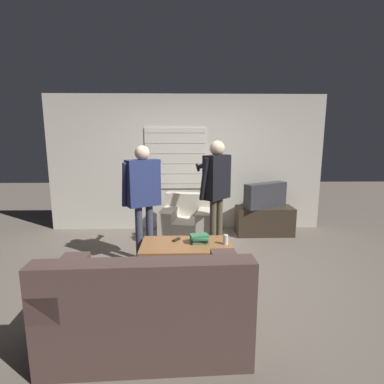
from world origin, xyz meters
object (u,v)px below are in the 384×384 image
at_px(armchair_beige, 188,222).
at_px(person_left_standing, 143,190).
at_px(tv, 265,195).
at_px(coffee_table, 186,247).
at_px(book_stack, 199,239).
at_px(person_right_standing, 216,183).
at_px(spare_remote, 176,240).
at_px(soda_can, 226,240).
at_px(couch_blue, 148,309).

xyz_separation_m(armchair_beige, person_left_standing, (-0.62, -0.97, 0.75)).
xyz_separation_m(armchair_beige, tv, (1.41, 0.26, 0.43)).
bearing_deg(coffee_table, book_stack, 8.05).
xyz_separation_m(coffee_table, book_stack, (0.17, 0.02, 0.10)).
bearing_deg(tv, person_right_standing, 12.98).
relative_size(coffee_table, tv, 1.36).
distance_m(armchair_beige, spare_remote, 1.29).
distance_m(coffee_table, soda_can, 0.51).
bearing_deg(tv, armchair_beige, -18.61).
xyz_separation_m(armchair_beige, soda_can, (0.46, -1.42, 0.19)).
height_order(person_right_standing, spare_remote, person_right_standing).
bearing_deg(spare_remote, book_stack, 16.58).
bearing_deg(couch_blue, person_left_standing, 96.10).
height_order(person_right_standing, book_stack, person_right_standing).
xyz_separation_m(person_right_standing, soda_can, (0.04, -0.79, -0.60)).
bearing_deg(person_left_standing, spare_remote, -63.83).
relative_size(coffee_table, person_right_standing, 0.67).
height_order(person_left_standing, soda_can, person_left_standing).
distance_m(coffee_table, person_left_standing, 0.98).
bearing_deg(coffee_table, soda_can, -3.69).
distance_m(couch_blue, spare_remote, 1.45).
bearing_deg(coffee_table, person_left_standing, 144.30).
height_order(couch_blue, book_stack, couch_blue).
bearing_deg(book_stack, coffee_table, -171.95).
bearing_deg(book_stack, armchair_beige, 95.61).
bearing_deg(armchair_beige, spare_remote, 93.12).
relative_size(couch_blue, person_left_standing, 1.01).
height_order(tv, spare_remote, tv).
xyz_separation_m(armchair_beige, spare_remote, (-0.17, -1.27, 0.14)).
distance_m(coffee_table, book_stack, 0.19).
distance_m(armchair_beige, book_stack, 1.39).
relative_size(armchair_beige, tv, 1.16).
bearing_deg(book_stack, tv, 51.87).
bearing_deg(armchair_beige, person_right_standing, 133.84).
bearing_deg(person_right_standing, book_stack, -157.77).
relative_size(armchair_beige, soda_can, 7.84).
height_order(coffee_table, person_left_standing, person_left_standing).
bearing_deg(couch_blue, soda_can, 54.57).
xyz_separation_m(couch_blue, spare_remote, (0.21, 1.43, 0.11)).
height_order(armchair_beige, soda_can, armchair_beige).
distance_m(couch_blue, soda_can, 1.53).
height_order(armchair_beige, tv, tv).
relative_size(person_left_standing, book_stack, 6.50).
xyz_separation_m(armchair_beige, person_right_standing, (0.42, -0.64, 0.79)).
relative_size(tv, person_right_standing, 0.49).
height_order(couch_blue, spare_remote, couch_blue).
xyz_separation_m(coffee_table, tv, (1.44, 1.65, 0.34)).
distance_m(couch_blue, coffee_table, 1.35).
bearing_deg(spare_remote, soda_can, 21.14).
distance_m(book_stack, spare_remote, 0.32).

